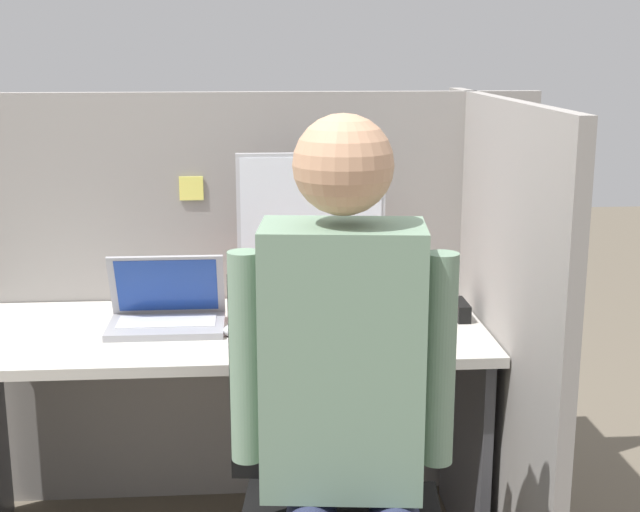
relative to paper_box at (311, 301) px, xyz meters
The scene contains 11 objects.
cubicle_panel_back 0.34m from the paper_box, 144.74° to the left, with size 2.04×0.05×1.37m.
cubicle_panel_right 0.57m from the paper_box, 21.78° to the right, with size 0.04×1.25×1.37m.
desk 0.37m from the paper_box, 151.45° to the right, with size 1.54×0.63×0.70m.
paper_box is the anchor object (origin of this frame).
monitor 0.25m from the paper_box, 90.00° to the left, with size 0.45×0.20×0.43m.
laptop 0.45m from the paper_box, 163.37° to the right, with size 0.34×0.22×0.22m.
mouse 0.33m from the paper_box, 136.49° to the right, with size 0.06×0.05×0.04m.
stapler 0.46m from the paper_box, 12.66° to the right, with size 0.04×0.13×0.05m.
carrot_toy 0.30m from the paper_box, 93.61° to the right, with size 0.05×0.16×0.05m.
office_chair 0.81m from the paper_box, 90.16° to the right, with size 0.53×0.58×0.99m.
person 0.93m from the paper_box, 89.14° to the right, with size 0.48×0.45×1.38m.
Camera 1 is at (0.10, -2.19, 1.51)m, focal length 50.00 mm.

